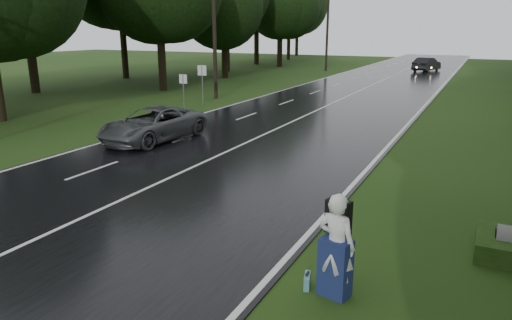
{
  "coord_description": "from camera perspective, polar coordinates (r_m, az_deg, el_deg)",
  "views": [
    {
      "loc": [
        9.32,
        -9.68,
        4.93
      ],
      "look_at": [
        3.31,
        2.46,
        1.1
      ],
      "focal_mm": 32.57,
      "sensor_mm": 36.0,
      "label": 1
    }
  ],
  "objects": [
    {
      "name": "road",
      "position": [
        31.5,
        8.84,
        6.63
      ],
      "size": [
        12.0,
        140.0,
        0.04
      ],
      "primitive_type": "cube",
      "color": "black",
      "rests_on": "ground"
    },
    {
      "name": "far_car",
      "position": [
        60.39,
        20.23,
        10.96
      ],
      "size": [
        2.91,
        5.21,
        1.63
      ],
      "primitive_type": "imported",
      "rotation": [
        0.0,
        0.0,
        2.89
      ],
      "color": "black",
      "rests_on": "road"
    },
    {
      "name": "tree_left_c",
      "position": [
        29.6,
        -28.84,
        4.23
      ],
      "size": [
        8.23,
        8.23,
        12.86
      ],
      "primitive_type": null,
      "color": "black",
      "rests_on": "ground"
    },
    {
      "name": "road_sign_a",
      "position": [
        29.1,
        -8.77,
        5.84
      ],
      "size": [
        0.55,
        0.1,
        2.29
      ],
      "primitive_type": null,
      "color": "white",
      "rests_on": "ground"
    },
    {
      "name": "hitchhiker",
      "position": [
        8.98,
        9.81,
        -10.69
      ],
      "size": [
        0.85,
        0.8,
        2.07
      ],
      "color": "silver",
      "rests_on": "ground"
    },
    {
      "name": "tree_left_f",
      "position": [
        64.69,
        2.9,
        11.39
      ],
      "size": [
        8.8,
        8.8,
        13.74
      ],
      "primitive_type": null,
      "color": "black",
      "rests_on": "ground"
    },
    {
      "name": "lane_center",
      "position": [
        31.49,
        8.84,
        6.67
      ],
      "size": [
        0.12,
        140.0,
        0.01
      ],
      "primitive_type": "cube",
      "color": "silver",
      "rests_on": "road"
    },
    {
      "name": "grey_car",
      "position": [
        21.54,
        -12.55,
        4.3
      ],
      "size": [
        2.91,
        5.53,
        1.48
      ],
      "primitive_type": "imported",
      "rotation": [
        0.0,
        0.0,
        6.2
      ],
      "color": "#45484A",
      "rests_on": "road"
    },
    {
      "name": "utility_pole_far",
      "position": [
        58.24,
        8.55,
        10.75
      ],
      "size": [
        1.8,
        0.28,
        9.6
      ],
      "primitive_type": null,
      "color": "black",
      "rests_on": "ground"
    },
    {
      "name": "suitcase",
      "position": [
        9.52,
        6.31,
        -14.54
      ],
      "size": [
        0.21,
        0.4,
        0.27
      ],
      "primitive_type": "cube",
      "rotation": [
        0.0,
        0.0,
        0.27
      ],
      "color": "teal",
      "rests_on": "ground"
    },
    {
      "name": "tree_left_d",
      "position": [
        40.05,
        -11.29,
        8.41
      ],
      "size": [
        9.22,
        9.22,
        14.4
      ],
      "primitive_type": null,
      "color": "black",
      "rests_on": "ground"
    },
    {
      "name": "road_sign_b",
      "position": [
        30.83,
        -6.51,
        6.48
      ],
      "size": [
        0.65,
        0.1,
        2.69
      ],
      "primitive_type": null,
      "color": "white",
      "rests_on": "ground"
    },
    {
      "name": "tree_left_e",
      "position": [
        49.36,
        -3.8,
        10.01
      ],
      "size": [
        7.53,
        7.53,
        11.77
      ],
      "primitive_type": null,
      "color": "black",
      "rests_on": "ground"
    },
    {
      "name": "utility_pole_mid",
      "position": [
        34.69,
        -4.94,
        7.55
      ],
      "size": [
        1.8,
        0.28,
        9.49
      ],
      "primitive_type": null,
      "color": "black",
      "rests_on": "ground"
    },
    {
      "name": "ground",
      "position": [
        14.31,
        -16.54,
        -5.04
      ],
      "size": [
        160.0,
        160.0,
        0.0
      ],
      "primitive_type": "plane",
      "color": "#223C11",
      "rests_on": "ground"
    }
  ]
}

